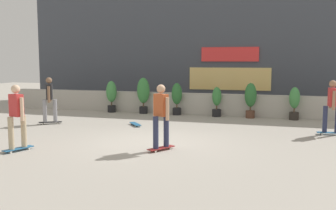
{
  "coord_description": "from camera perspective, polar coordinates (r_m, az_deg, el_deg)",
  "views": [
    {
      "loc": [
        3.5,
        -10.02,
        2.3
      ],
      "look_at": [
        0.0,
        1.5,
        0.9
      ],
      "focal_mm": 41.09,
      "sensor_mm": 36.0,
      "label": 1
    }
  ],
  "objects": [
    {
      "name": "ground_plane",
      "position": [
        10.86,
        -2.31,
        -5.6
      ],
      "size": [
        48.0,
        48.0,
        0.0
      ],
      "primitive_type": "plane",
      "color": "#A8A093"
    },
    {
      "name": "planter_wall",
      "position": [
        16.5,
        4.55,
        0.17
      ],
      "size": [
        18.0,
        0.4,
        0.9
      ],
      "primitive_type": "cube",
      "color": "#B2ADA3",
      "rests_on": "ground"
    },
    {
      "name": "building_backdrop",
      "position": [
        20.34,
        7.08,
        9.25
      ],
      "size": [
        20.0,
        2.08,
        6.5
      ],
      "color": "#424751",
      "rests_on": "ground"
    },
    {
      "name": "potted_plant_0",
      "position": [
        17.29,
        -8.39,
        1.57
      ],
      "size": [
        0.46,
        0.46,
        1.4
      ],
      "color": "black",
      "rests_on": "ground"
    },
    {
      "name": "potted_plant_1",
      "position": [
        16.69,
        -3.68,
        1.85
      ],
      "size": [
        0.54,
        0.54,
        1.56
      ],
      "color": "black",
      "rests_on": "ground"
    },
    {
      "name": "potted_plant_2",
      "position": [
        16.24,
        1.32,
        1.21
      ],
      "size": [
        0.44,
        0.44,
        1.36
      ],
      "color": "black",
      "rests_on": "ground"
    },
    {
      "name": "potted_plant_3",
      "position": [
        15.88,
        7.24,
        0.63
      ],
      "size": [
        0.38,
        0.38,
        1.22
      ],
      "color": "black",
      "rests_on": "ground"
    },
    {
      "name": "potted_plant_4",
      "position": [
        15.69,
        12.15,
        1.02
      ],
      "size": [
        0.47,
        0.47,
        1.41
      ],
      "color": "brown",
      "rests_on": "ground"
    },
    {
      "name": "potted_plant_5",
      "position": [
        15.65,
        18.24,
        0.44
      ],
      "size": [
        0.4,
        0.4,
        1.28
      ],
      "color": "#2D2823",
      "rests_on": "ground"
    },
    {
      "name": "skater_by_wall_left",
      "position": [
        14.53,
        -17.17,
        0.97
      ],
      "size": [
        0.8,
        0.56,
        1.7
      ],
      "color": "black",
      "rests_on": "ground"
    },
    {
      "name": "skater_far_right",
      "position": [
        10.42,
        -21.53,
        -1.32
      ],
      "size": [
        0.54,
        0.82,
        1.7
      ],
      "color": "#266699",
      "rests_on": "ground"
    },
    {
      "name": "skater_far_left",
      "position": [
        12.87,
        23.14,
        0.04
      ],
      "size": [
        0.81,
        0.56,
        1.7
      ],
      "color": "#266699",
      "rests_on": "ground"
    },
    {
      "name": "skater_foreground",
      "position": [
        9.76,
        -1.04,
        -1.36
      ],
      "size": [
        0.58,
        0.79,
        1.7
      ],
      "color": "maroon",
      "rests_on": "ground"
    },
    {
      "name": "skateboard_near_camera",
      "position": [
        13.67,
        -4.88,
        -2.82
      ],
      "size": [
        0.66,
        0.74,
        0.08
      ],
      "color": "#266699",
      "rests_on": "ground"
    }
  ]
}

